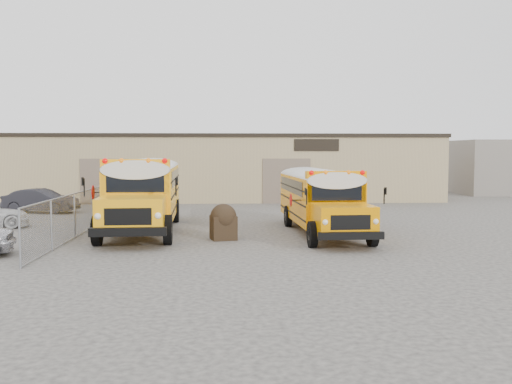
{
  "coord_description": "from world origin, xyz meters",
  "views": [
    {
      "loc": [
        0.09,
        -22.83,
        3.42
      ],
      "look_at": [
        1.37,
        3.18,
        1.6
      ],
      "focal_mm": 40.0,
      "sensor_mm": 36.0,
      "label": 1
    }
  ],
  "objects_px": {
    "school_bus_right": "(298,187)",
    "tarp_bundle": "(223,221)",
    "school_bus_left": "(156,180)",
    "car_dark": "(41,201)"
  },
  "relations": [
    {
      "from": "school_bus_left",
      "to": "tarp_bundle",
      "type": "distance_m",
      "value": 10.73
    },
    {
      "from": "school_bus_left",
      "to": "school_bus_right",
      "type": "height_order",
      "value": "school_bus_left"
    },
    {
      "from": "school_bus_right",
      "to": "tarp_bundle",
      "type": "distance_m",
      "value": 8.56
    },
    {
      "from": "school_bus_right",
      "to": "tarp_bundle",
      "type": "relative_size",
      "value": 6.72
    },
    {
      "from": "school_bus_left",
      "to": "car_dark",
      "type": "bearing_deg",
      "value": 175.11
    },
    {
      "from": "tarp_bundle",
      "to": "school_bus_left",
      "type": "bearing_deg",
      "value": 111.24
    },
    {
      "from": "tarp_bundle",
      "to": "school_bus_right",
      "type": "bearing_deg",
      "value": 62.87
    },
    {
      "from": "school_bus_right",
      "to": "tarp_bundle",
      "type": "bearing_deg",
      "value": -117.13
    },
    {
      "from": "school_bus_left",
      "to": "tarp_bundle",
      "type": "relative_size",
      "value": 7.81
    },
    {
      "from": "school_bus_right",
      "to": "tarp_bundle",
      "type": "height_order",
      "value": "school_bus_right"
    }
  ]
}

